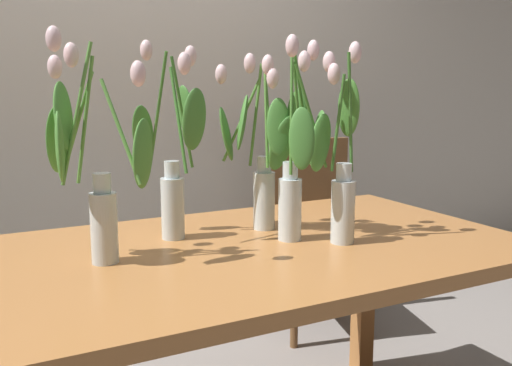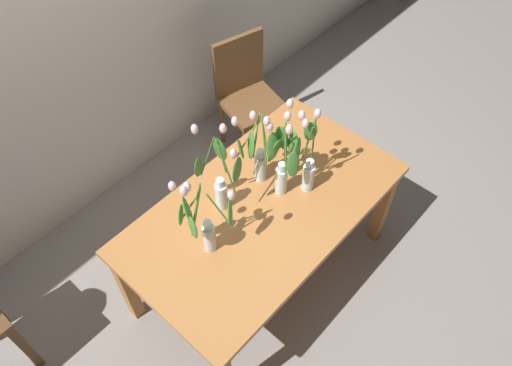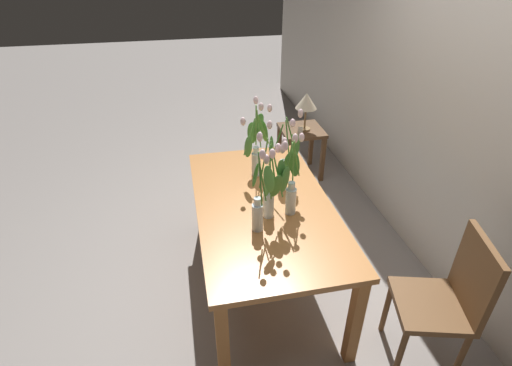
% 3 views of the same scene
% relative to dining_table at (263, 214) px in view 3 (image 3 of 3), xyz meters
% --- Properties ---
extents(ground_plane, '(18.00, 18.00, 0.00)m').
position_rel_dining_table_xyz_m(ground_plane, '(0.00, 0.00, -0.65)').
color(ground_plane, gray).
extents(room_wall_rear, '(9.00, 0.10, 2.70)m').
position_rel_dining_table_xyz_m(room_wall_rear, '(0.00, 1.37, 0.70)').
color(room_wall_rear, silver).
rests_on(room_wall_rear, ground).
extents(dining_table, '(1.60, 0.90, 0.74)m').
position_rel_dining_table_xyz_m(dining_table, '(0.00, 0.00, 0.00)').
color(dining_table, '#B7753D').
rests_on(dining_table, ground).
extents(tulip_vase_0, '(0.19, 0.24, 0.58)m').
position_rel_dining_table_xyz_m(tulip_vase_0, '(0.18, 0.01, 0.32)').
color(tulip_vase_0, silver).
rests_on(tulip_vase_0, dining_table).
extents(tulip_vase_1, '(0.23, 0.21, 0.54)m').
position_rel_dining_table_xyz_m(tulip_vase_1, '(0.12, 0.14, 0.31)').
color(tulip_vase_1, silver).
rests_on(tulip_vase_1, dining_table).
extents(tulip_vase_2, '(0.25, 0.26, 0.58)m').
position_rel_dining_table_xyz_m(tulip_vase_2, '(-0.40, 0.03, 0.32)').
color(tulip_vase_2, silver).
rests_on(tulip_vase_2, dining_table).
extents(tulip_vase_3, '(0.17, 0.14, 0.57)m').
position_rel_dining_table_xyz_m(tulip_vase_3, '(0.27, -0.08, 0.28)').
color(tulip_vase_3, silver).
rests_on(tulip_vase_3, dining_table).
extents(tulip_vase_4, '(0.20, 0.25, 0.58)m').
position_rel_dining_table_xyz_m(tulip_vase_4, '(-0.14, 0.18, 0.31)').
color(tulip_vase_4, silver).
rests_on(tulip_vase_4, dining_table).
extents(dining_chair, '(0.49, 0.49, 0.93)m').
position_rel_dining_table_xyz_m(dining_chair, '(0.82, 0.89, -0.12)').
color(dining_chair, brown).
rests_on(dining_chair, ground).
extents(side_table, '(0.44, 0.44, 0.55)m').
position_rel_dining_table_xyz_m(side_table, '(-1.52, 0.76, -0.22)').
color(side_table, brown).
rests_on(side_table, ground).
extents(table_lamp, '(0.22, 0.22, 0.40)m').
position_rel_dining_table_xyz_m(table_lamp, '(-1.50, 0.78, 0.21)').
color(table_lamp, olive).
rests_on(table_lamp, side_table).
extents(pillar_candle, '(0.06, 0.06, 0.07)m').
position_rel_dining_table_xyz_m(pillar_candle, '(-1.39, 0.70, -0.06)').
color(pillar_candle, beige).
rests_on(pillar_candle, side_table).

